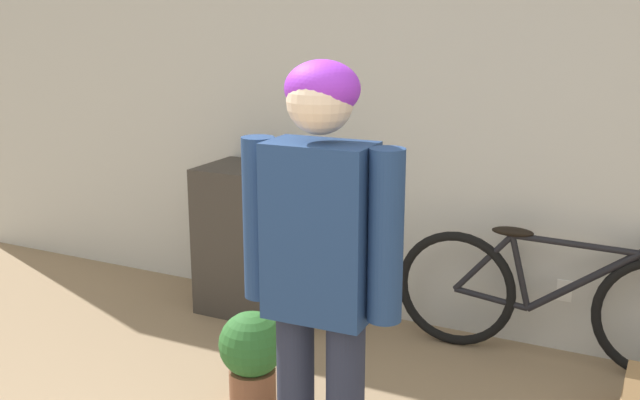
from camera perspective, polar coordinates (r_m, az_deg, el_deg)
name	(u,v)px	position (r m, az deg, el deg)	size (l,w,h in m)	color
wall_back	(475,109)	(4.20, 11.75, 6.78)	(8.00, 0.07, 2.60)	silver
side_shelf	(264,241)	(4.59, -4.27, -3.15)	(0.77, 0.47, 0.91)	#38332D
person	(320,260)	(2.54, 0.02, -4.56)	(0.59, 0.24, 1.68)	#23283D
bicycle	(552,300)	(4.15, 17.28, -7.25)	(1.70, 0.46, 0.73)	black
banana	(288,166)	(4.43, -2.48, 2.58)	(0.30, 0.08, 0.04)	#EAD64C
potted_plant	(252,354)	(3.59, -5.21, -11.62)	(0.31, 0.31, 0.47)	brown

